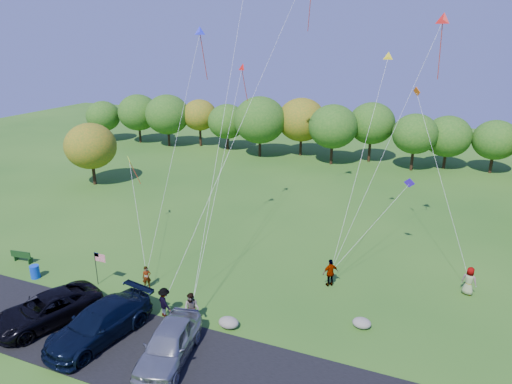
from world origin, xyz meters
TOP-DOWN VIEW (x-y plane):
  - ground at (0.00, 0.00)m, footprint 140.00×140.00m
  - asphalt_lane at (0.00, -4.00)m, footprint 44.00×6.00m
  - treeline at (3.21, 36.13)m, footprint 75.41×27.94m
  - minivan_dark at (-6.45, -3.96)m, footprint 4.83×6.69m
  - minivan_navy at (-2.62, -3.98)m, footprint 3.68×6.77m
  - minivan_silver at (1.87, -4.02)m, footprint 3.16×5.76m
  - flyer_a at (-3.40, 1.51)m, footprint 0.68×0.65m
  - flyer_b at (1.34, -0.80)m, footprint 1.00×0.80m
  - flyer_c at (-0.50, -0.80)m, footprint 1.39×1.20m
  - flyer_d at (7.78, 6.41)m, footprint 1.16×1.10m
  - flyer_e at (16.30, 8.76)m, footprint 1.08×0.89m
  - park_bench at (-14.10, 1.03)m, footprint 1.68×0.52m
  - trash_barrel at (-11.36, -0.32)m, footprint 0.62×0.62m
  - flag_assembly at (-6.53, 0.65)m, footprint 0.89×0.57m
  - boulder_near at (3.48, -0.35)m, footprint 1.20×0.94m
  - boulder_far at (10.57, 2.55)m, footprint 1.07×0.89m
  - kites_aloft at (3.34, 14.02)m, footprint 23.27×13.02m

SIDE VIEW (x-z plane):
  - ground at x=0.00m, z-range 0.00..0.00m
  - asphalt_lane at x=0.00m, z-range 0.00..0.06m
  - boulder_far at x=10.57m, z-range 0.00..0.56m
  - boulder_near at x=3.48m, z-range 0.00..0.60m
  - trash_barrel at x=-11.36m, z-range 0.00..0.93m
  - park_bench at x=-14.10m, z-range 0.03..0.96m
  - flyer_a at x=-3.40m, z-range 0.00..1.56m
  - minivan_dark at x=-6.45m, z-range 0.06..1.75m
  - flyer_c at x=-0.50m, z-range 0.00..1.87m
  - flyer_e at x=16.30m, z-range 0.00..1.91m
  - flyer_d at x=7.78m, z-range 0.00..1.93m
  - flyer_b at x=1.34m, z-range 0.00..1.95m
  - minivan_silver at x=1.87m, z-range 0.06..1.92m
  - minivan_navy at x=-2.62m, z-range 0.06..1.92m
  - flag_assembly at x=-6.53m, z-range 0.59..2.98m
  - treeline at x=3.21m, z-range 0.70..8.58m
  - kites_aloft at x=3.34m, z-range 7.50..28.34m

